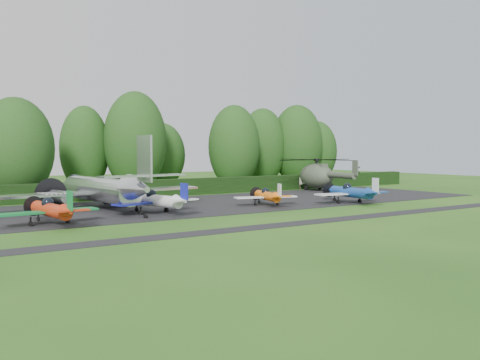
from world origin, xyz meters
TOP-DOWN VIEW (x-y plane):
  - ground at (0.00, 0.00)m, footprint 160.00×160.00m
  - apron at (0.00, 10.00)m, footprint 70.00×18.00m
  - taxiway_verge at (0.00, -6.00)m, footprint 70.00×2.00m
  - hedgerow at (0.00, 21.00)m, footprint 90.00×1.60m
  - transport_plane at (-7.76, 10.81)m, footprint 21.67×16.62m
  - light_plane_red at (-14.26, 3.22)m, footprint 7.31×7.69m
  - light_plane_white at (-4.88, 5.37)m, footprint 7.47×7.86m
  - light_plane_orange at (6.98, 5.21)m, footprint 6.33×6.65m
  - light_plane_blue at (15.47, 2.20)m, footprint 7.48×7.86m
  - helicopter at (24.29, 17.06)m, footprint 13.38×15.67m
  - sign_board at (24.84, 19.09)m, footprint 3.08×0.12m
  - tree_1 at (32.12, 30.54)m, footprint 8.34×8.34m
  - tree_2 at (-11.98, 26.24)m, footprint 8.30×8.30m
  - tree_3 at (3.61, 29.76)m, footprint 8.26×8.26m
  - tree_4 at (26.47, 32.33)m, footprint 7.51×7.51m
  - tree_5 at (37.82, 32.05)m, footprint 6.94×6.94m
  - tree_6 at (9.93, 34.80)m, footprint 6.82×6.82m
  - tree_8 at (-2.09, 33.02)m, footprint 6.42×6.42m
  - tree_9 at (18.30, 28.20)m, footprint 7.50×7.50m

SIDE VIEW (x-z plane):
  - ground at x=0.00m, z-range 0.00..0.00m
  - hedgerow at x=0.00m, z-range -1.00..1.00m
  - taxiway_verge at x=0.00m, z-range 0.00..0.00m
  - apron at x=0.00m, z-range 0.00..0.01m
  - light_plane_orange at x=6.98m, z-range -0.20..2.23m
  - light_plane_red at x=-14.26m, z-range -0.23..2.57m
  - sign_board at x=24.84m, z-range 0.30..2.04m
  - light_plane_white at x=-4.88m, z-range -0.24..2.63m
  - light_plane_blue at x=15.47m, z-range -0.24..2.63m
  - transport_plane at x=-7.76m, z-range -1.54..5.41m
  - helicopter at x=24.29m, z-range 0.16..4.47m
  - tree_6 at x=9.93m, z-range -0.01..9.44m
  - tree_5 at x=37.82m, z-range -0.01..10.43m
  - tree_8 at x=-2.09m, z-range -0.01..11.30m
  - tree_2 at x=-11.98m, z-range -0.01..11.35m
  - tree_9 at x=18.30m, z-range -0.01..12.00m
  - tree_4 at x=26.47m, z-range -0.01..12.13m
  - tree_1 at x=32.12m, z-range -0.01..12.82m
  - tree_3 at x=3.61m, z-range -0.01..13.23m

